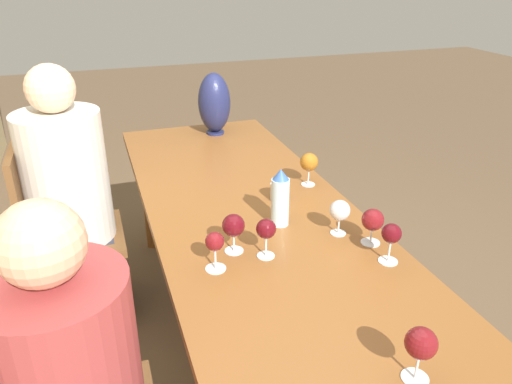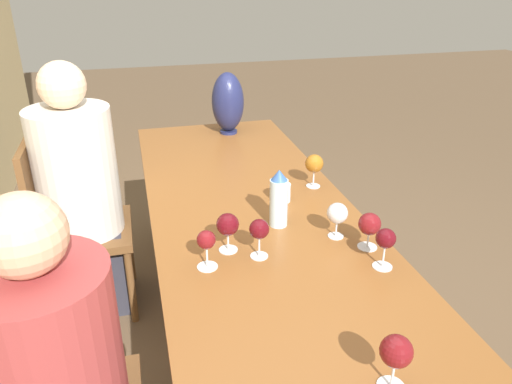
% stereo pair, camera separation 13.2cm
% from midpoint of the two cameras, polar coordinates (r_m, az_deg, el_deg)
% --- Properties ---
extents(ground_plane, '(14.00, 14.00, 0.00)m').
position_cam_midpoint_polar(ground_plane, '(2.44, 1.52, -17.90)').
color(ground_plane, brown).
extents(dining_table, '(2.44, 0.83, 0.73)m').
position_cam_midpoint_polar(dining_table, '(2.04, 1.73, -4.23)').
color(dining_table, brown).
rests_on(dining_table, ground_plane).
extents(water_bottle, '(0.07, 0.07, 0.23)m').
position_cam_midpoint_polar(water_bottle, '(1.88, 4.62, -0.81)').
color(water_bottle, silver).
rests_on(water_bottle, dining_table).
extents(water_tumbler, '(0.08, 0.08, 0.08)m').
position_cam_midpoint_polar(water_tumbler, '(2.10, 4.75, -0.09)').
color(water_tumbler, silver).
rests_on(water_tumbler, dining_table).
extents(vase, '(0.18, 0.18, 0.35)m').
position_cam_midpoint_polar(vase, '(2.90, -1.92, 10.19)').
color(vase, '#1E234C').
rests_on(vase, dining_table).
extents(wine_glass_0, '(0.07, 0.07, 0.14)m').
position_cam_midpoint_polar(wine_glass_0, '(1.62, -3.40, -5.71)').
color(wine_glass_0, silver).
rests_on(wine_glass_0, dining_table).
extents(wine_glass_1, '(0.08, 0.08, 0.15)m').
position_cam_midpoint_polar(wine_glass_1, '(2.22, 8.37, 3.16)').
color(wine_glass_1, silver).
rests_on(wine_glass_1, dining_table).
extents(wine_glass_2, '(0.07, 0.07, 0.14)m').
position_cam_midpoint_polar(wine_glass_2, '(1.68, 2.63, -4.42)').
color(wine_glass_2, silver).
rests_on(wine_glass_2, dining_table).
extents(wine_glass_3, '(0.08, 0.08, 0.14)m').
position_cam_midpoint_polar(wine_glass_3, '(1.83, 11.33, -2.49)').
color(wine_glass_3, silver).
rests_on(wine_glass_3, dining_table).
extents(wine_glass_4, '(0.08, 0.08, 0.14)m').
position_cam_midpoint_polar(wine_glass_4, '(1.71, -1.06, -3.86)').
color(wine_glass_4, silver).
rests_on(wine_glass_4, dining_table).
extents(wine_glass_5, '(0.08, 0.08, 0.15)m').
position_cam_midpoint_polar(wine_glass_5, '(1.26, 18.76, -17.04)').
color(wine_glass_5, silver).
rests_on(wine_glass_5, dining_table).
extents(wine_glass_6, '(0.08, 0.08, 0.13)m').
position_cam_midpoint_polar(wine_glass_6, '(1.79, 14.92, -3.66)').
color(wine_glass_6, silver).
rests_on(wine_glass_6, dining_table).
extents(wine_glass_7, '(0.07, 0.07, 0.14)m').
position_cam_midpoint_polar(wine_glass_7, '(1.69, 16.78, -5.30)').
color(wine_glass_7, silver).
rests_on(wine_glass_7, dining_table).
extents(chair_far, '(0.44, 0.44, 0.91)m').
position_cam_midpoint_polar(chair_far, '(2.57, -19.22, -3.48)').
color(chair_far, brown).
rests_on(chair_far, ground_plane).
extents(person_near, '(0.38, 0.38, 1.18)m').
position_cam_midpoint_polar(person_near, '(1.54, -18.98, -19.26)').
color(person_near, '#2D2D38').
rests_on(person_near, ground_plane).
extents(person_far, '(0.38, 0.38, 1.27)m').
position_cam_midpoint_polar(person_far, '(2.49, -17.85, 0.40)').
color(person_far, '#2D2D38').
rests_on(person_far, ground_plane).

